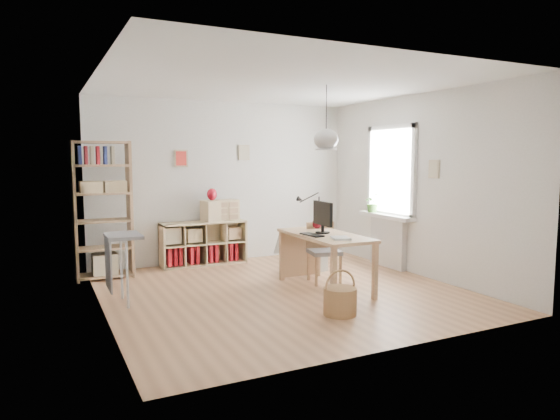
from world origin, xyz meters
name	(u,v)px	position (x,y,z in m)	size (l,w,h in m)	color
ground	(283,291)	(0.00, 0.00, 0.00)	(4.50, 4.50, 0.00)	tan
room_shell	(326,139)	(0.55, -0.15, 2.00)	(4.50, 4.50, 4.50)	white
window_unit	(391,171)	(2.23, 0.60, 1.55)	(0.07, 1.16, 1.46)	white
radiator	(388,242)	(2.19, 0.60, 0.40)	(0.10, 0.80, 0.80)	silver
windowsill	(386,216)	(2.14, 0.60, 0.83)	(0.22, 1.20, 0.06)	white
desk	(325,241)	(0.55, -0.15, 0.66)	(0.70, 1.50, 0.75)	tan
cube_shelf	(202,247)	(-0.47, 2.08, 0.30)	(1.40, 0.38, 0.72)	beige
tall_bookshelf	(102,204)	(-2.04, 1.80, 1.09)	(0.80, 0.38, 2.00)	tan
side_table	(118,250)	(-2.04, 0.35, 0.67)	(0.40, 0.55, 0.85)	gray
chair	(323,248)	(0.74, 0.22, 0.48)	(0.48, 0.48, 0.84)	gray
wicker_basket	(340,300)	(0.13, -1.17, 0.17)	(0.38, 0.38, 0.52)	#997745
storage_chest	(304,258)	(0.83, 0.95, 0.20)	(0.69, 0.75, 0.62)	#B5B5B0
monitor	(323,215)	(0.57, -0.06, 0.99)	(0.20, 0.49, 0.43)	black
keyboard	(312,235)	(0.33, -0.18, 0.76)	(0.14, 0.37, 0.02)	black
task_lamp	(308,206)	(0.60, 0.41, 1.07)	(0.45, 0.17, 0.48)	black
yarn_ball	(317,224)	(0.71, 0.34, 0.82)	(0.14, 0.14, 0.14)	#500A0D
paper_tray	(341,238)	(0.51, -0.59, 0.76)	(0.21, 0.26, 0.03)	white
drawer_chest	(220,210)	(-0.16, 2.04, 0.89)	(0.60, 0.27, 0.34)	beige
red_vase	(212,194)	(-0.29, 2.04, 1.16)	(0.16, 0.16, 0.20)	maroon
potted_plant	(373,203)	(2.12, 0.93, 1.02)	(0.28, 0.25, 0.31)	#3E732B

